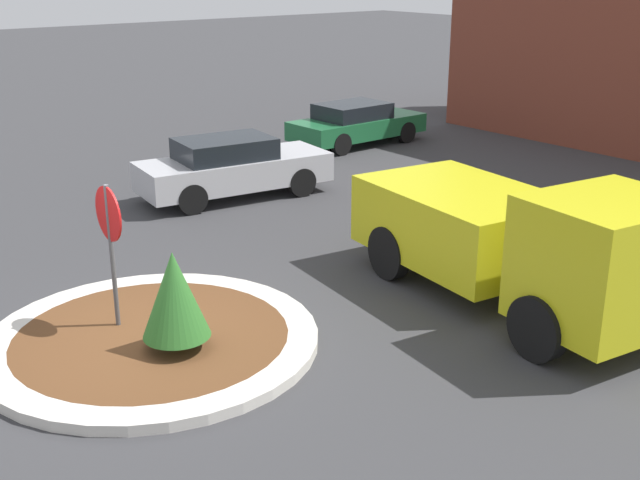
% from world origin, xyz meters
% --- Properties ---
extents(ground_plane, '(120.00, 120.00, 0.00)m').
position_xyz_m(ground_plane, '(0.00, 0.00, 0.00)').
color(ground_plane, '#38383A').
extents(traffic_island, '(4.98, 4.98, 0.16)m').
position_xyz_m(traffic_island, '(0.00, 0.00, 0.08)').
color(traffic_island, beige).
rests_on(traffic_island, ground_plane).
extents(stop_sign, '(0.83, 0.07, 2.38)m').
position_xyz_m(stop_sign, '(-0.64, -0.23, 1.67)').
color(stop_sign, '#4C4C51').
rests_on(stop_sign, ground_plane).
extents(island_shrub, '(0.97, 0.97, 1.47)m').
position_xyz_m(island_shrub, '(0.63, 0.10, 1.00)').
color(island_shrub, brown).
rests_on(island_shrub, traffic_island).
extents(utility_truck, '(6.12, 3.06, 2.29)m').
position_xyz_m(utility_truck, '(2.37, 5.40, 1.16)').
color(utility_truck, gold).
rests_on(utility_truck, ground_plane).
extents(parked_sedan_silver, '(2.29, 4.77, 1.47)m').
position_xyz_m(parked_sedan_silver, '(-5.93, 5.22, 0.76)').
color(parked_sedan_silver, '#B7B7BC').
rests_on(parked_sedan_silver, ground_plane).
extents(parked_sedan_green, '(1.86, 4.40, 1.31)m').
position_xyz_m(parked_sedan_green, '(-8.53, 11.39, 0.68)').
color(parked_sedan_green, '#1E6638').
rests_on(parked_sedan_green, ground_plane).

